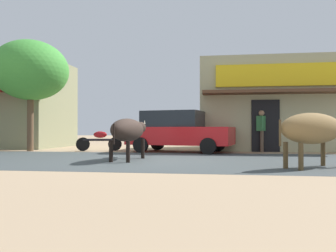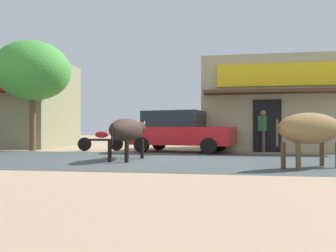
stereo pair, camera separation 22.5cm
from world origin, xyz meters
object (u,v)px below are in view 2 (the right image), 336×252
parked_motorcycle (101,140)px  pedestrian_by_shop (263,127)px  cow_near_brown (128,130)px  roadside_tree (33,71)px  parked_hatchback_car (179,131)px  cow_far_dark (313,129)px

parked_motorcycle → pedestrian_by_shop: size_ratio=1.12×
cow_near_brown → roadside_tree: bearing=145.9°
roadside_tree → cow_near_brown: roadside_tree is taller
parked_hatchback_car → cow_near_brown: 3.91m
parked_hatchback_car → cow_near_brown: size_ratio=1.64×
cow_far_dark → parked_hatchback_car: bearing=126.4°
parked_hatchback_car → cow_far_dark: parked_hatchback_car is taller
roadside_tree → parked_motorcycle: (2.85, 0.50, -2.91)m
pedestrian_by_shop → roadside_tree: bearing=-175.3°
parked_hatchback_car → cow_far_dark: bearing=-53.6°
roadside_tree → cow_near_brown: 6.69m
cow_near_brown → parked_motorcycle: bearing=119.9°
roadside_tree → parked_hatchback_car: bearing=2.6°
parked_hatchback_car → pedestrian_by_shop: 3.36m
parked_hatchback_car → cow_far_dark: 6.38m
cow_near_brown → parked_hatchback_car: bearing=74.3°
parked_motorcycle → parked_hatchback_car: bearing=-3.8°
cow_far_dark → parked_motorcycle: bearing=143.1°
cow_far_dark → pedestrian_by_shop: bearing=94.7°
roadside_tree → pedestrian_by_shop: 9.85m
parked_hatchback_car → cow_near_brown: (-1.06, -3.76, 0.03)m
cow_near_brown → pedestrian_by_shop: (4.38, 4.26, 0.11)m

